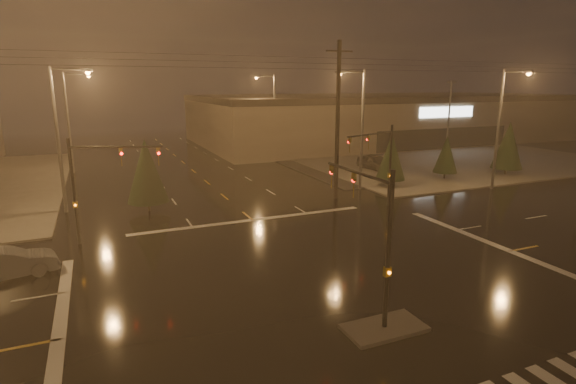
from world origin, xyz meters
name	(u,v)px	position (x,y,z in m)	size (l,w,h in m)	color
ground	(332,286)	(0.00, 0.00, 0.00)	(140.00, 140.00, 0.00)	black
sidewalk_ne	(424,154)	(30.00, 30.00, 0.06)	(36.00, 36.00, 0.12)	#45433E
median_island	(384,328)	(0.00, -4.00, 0.07)	(3.00, 1.60, 0.15)	#45433E
stop_bar_far	(252,220)	(0.00, 11.00, 0.01)	(16.00, 0.50, 0.01)	beige
parking_lot	(465,154)	(35.00, 28.00, 0.04)	(50.00, 24.00, 0.08)	black
retail_building	(385,116)	(35.00, 45.99, 3.84)	(60.20, 28.30, 7.20)	brown
signal_mast_median	(374,225)	(0.00, -3.07, 3.75)	(0.25, 4.59, 6.00)	black
signal_mast_ne	(382,157)	(9.50, 10.14, 3.79)	(4.84, 1.86, 6.00)	black
signal_mast_nw	(92,178)	(-9.50, 10.14, 3.79)	(4.84, 1.86, 6.00)	black
streetlight_1	(62,130)	(-11.18, 18.00, 5.80)	(2.77, 0.32, 10.00)	#38383A
streetlight_2	(71,115)	(-11.18, 34.00, 5.80)	(2.77, 0.32, 10.00)	#38383A
streetlight_3	(359,122)	(11.18, 16.00, 5.80)	(2.77, 0.32, 10.00)	#38383A
streetlight_4	(272,110)	(11.18, 36.00, 5.80)	(2.77, 0.32, 10.00)	#38383A
streetlight_6	(502,122)	(22.00, 11.18, 5.80)	(0.32, 2.77, 10.00)	#38383A
utility_pole_1	(338,120)	(8.00, 14.00, 6.13)	(2.20, 0.32, 12.00)	black
conifer_0	(391,157)	(14.37, 15.68, 2.70)	(2.56, 2.56, 4.70)	black
conifer_1	(446,154)	(21.06, 16.30, 2.43)	(2.22, 2.22, 4.17)	black
conifer_2	(508,145)	(28.15, 15.56, 3.00)	(2.94, 2.94, 5.30)	black
conifer_3	(146,171)	(-6.06, 16.00, 2.93)	(2.86, 2.86, 5.17)	black
car_parked	(376,163)	(17.79, 22.85, 0.82)	(1.94, 4.82, 1.64)	black
car_crossing	(5,264)	(-13.49, 6.71, 0.72)	(1.52, 4.36, 1.44)	#5B5F63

